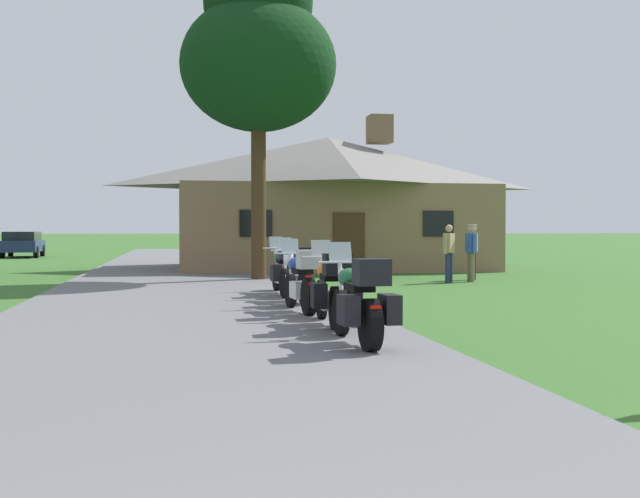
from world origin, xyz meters
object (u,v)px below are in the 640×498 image
(tree_by_lodge_front, at_px, (258,47))
(parked_navy_suv_far_left, at_px, (23,243))
(motorcycle_green_farthest_in_row, at_px, (284,270))
(bystander_tan_shirt_near_lodge, at_px, (473,249))
(bystander_tan_shirt_by_tree, at_px, (449,250))
(bystander_blue_shirt_beside_signpost, at_px, (471,249))
(motorcycle_blue_third_in_row, at_px, (301,281))
(motorcycle_orange_second_in_row, at_px, (331,290))
(motorcycle_white_fourth_in_row, at_px, (297,274))
(motorcycle_green_nearest_to_camera, at_px, (360,302))

(tree_by_lodge_front, relative_size, parked_navy_suv_far_left, 2.12)
(motorcycle_green_farthest_in_row, bearing_deg, bystander_tan_shirt_near_lodge, 33.67)
(bystander_tan_shirt_by_tree, xyz_separation_m, parked_navy_suv_far_left, (-15.96, 23.67, -0.15))
(bystander_blue_shirt_beside_signpost, bearing_deg, motorcycle_blue_third_in_row, 140.13)
(bystander_tan_shirt_near_lodge, bearing_deg, motorcycle_orange_second_in_row, 0.08)
(motorcycle_white_fourth_in_row, height_order, parked_navy_suv_far_left, parked_navy_suv_far_left)
(motorcycle_green_farthest_in_row, relative_size, bystander_tan_shirt_near_lodge, 1.24)
(bystander_tan_shirt_near_lodge, relative_size, bystander_tan_shirt_by_tree, 1.01)
(motorcycle_orange_second_in_row, height_order, motorcycle_blue_third_in_row, same)
(motorcycle_green_nearest_to_camera, distance_m, bystander_blue_shirt_beside_signpost, 13.59)
(bystander_tan_shirt_near_lodge, relative_size, parked_navy_suv_far_left, 0.36)
(motorcycle_blue_third_in_row, bearing_deg, bystander_blue_shirt_beside_signpost, 47.51)
(motorcycle_green_farthest_in_row, bearing_deg, motorcycle_blue_third_in_row, -96.21)
(motorcycle_orange_second_in_row, xyz_separation_m, bystander_tan_shirt_near_lodge, (6.50, 10.86, 0.34))
(motorcycle_green_nearest_to_camera, relative_size, motorcycle_blue_third_in_row, 1.00)
(motorcycle_green_nearest_to_camera, xyz_separation_m, bystander_tan_shirt_near_lodge, (6.54, 12.93, 0.34))
(motorcycle_green_farthest_in_row, xyz_separation_m, tree_by_lodge_front, (-0.02, 5.42, 6.28))
(bystander_blue_shirt_beside_signpost, distance_m, parked_navy_suv_far_left, 28.78)
(bystander_tan_shirt_near_lodge, xyz_separation_m, parked_navy_suv_far_left, (-17.10, 22.61, -0.17))
(motorcycle_orange_second_in_row, distance_m, bystander_tan_shirt_near_lodge, 12.66)
(motorcycle_green_nearest_to_camera, xyz_separation_m, motorcycle_orange_second_in_row, (0.04, 2.08, 0.00))
(motorcycle_green_farthest_in_row, bearing_deg, parked_navy_suv_far_left, 108.38)
(motorcycle_white_fourth_in_row, distance_m, motorcycle_green_farthest_in_row, 2.01)
(motorcycle_blue_third_in_row, bearing_deg, motorcycle_white_fourth_in_row, 79.29)
(motorcycle_green_farthest_in_row, height_order, parked_navy_suv_far_left, parked_navy_suv_far_left)
(motorcycle_orange_second_in_row, xyz_separation_m, motorcycle_blue_third_in_row, (-0.14, 2.08, 0.01))
(motorcycle_orange_second_in_row, relative_size, motorcycle_blue_third_in_row, 1.00)
(motorcycle_green_farthest_in_row, distance_m, bystander_blue_shirt_beside_signpost, 7.21)
(motorcycle_green_nearest_to_camera, distance_m, bystander_tan_shirt_by_tree, 13.05)
(motorcycle_green_nearest_to_camera, xyz_separation_m, motorcycle_green_farthest_in_row, (0.13, 8.17, 0.00))
(motorcycle_green_nearest_to_camera, xyz_separation_m, tree_by_lodge_front, (0.10, 13.59, 6.28))
(motorcycle_white_fourth_in_row, relative_size, bystander_tan_shirt_by_tree, 1.25)
(motorcycle_green_nearest_to_camera, relative_size, bystander_tan_shirt_near_lodge, 1.24)
(tree_by_lodge_front, bearing_deg, motorcycle_green_nearest_to_camera, -90.44)
(tree_by_lodge_front, distance_m, parked_navy_suv_far_left, 25.16)
(motorcycle_white_fourth_in_row, bearing_deg, motorcycle_green_nearest_to_camera, -99.26)
(bystander_blue_shirt_beside_signpost, distance_m, tree_by_lodge_front, 8.61)
(motorcycle_blue_third_in_row, height_order, bystander_blue_shirt_beside_signpost, bystander_blue_shirt_beside_signpost)
(motorcycle_blue_third_in_row, bearing_deg, parked_navy_suv_far_left, 104.09)
(motorcycle_white_fourth_in_row, bearing_deg, tree_by_lodge_front, 82.07)
(motorcycle_orange_second_in_row, relative_size, bystander_blue_shirt_beside_signpost, 1.24)
(motorcycle_green_nearest_to_camera, distance_m, motorcycle_green_farthest_in_row, 8.17)
(motorcycle_blue_third_in_row, xyz_separation_m, motorcycle_white_fourth_in_row, (0.22, 2.01, 0.00))
(motorcycle_white_fourth_in_row, relative_size, bystander_tan_shirt_near_lodge, 1.23)
(bystander_tan_shirt_near_lodge, distance_m, bystander_blue_shirt_beside_signpost, 0.90)
(bystander_tan_shirt_near_lodge, bearing_deg, bystander_tan_shirt_by_tree, -16.16)
(motorcycle_green_nearest_to_camera, bearing_deg, bystander_blue_shirt_beside_signpost, 60.63)
(motorcycle_white_fourth_in_row, bearing_deg, parked_navy_suv_far_left, 101.90)
(bystander_tan_shirt_near_lodge, bearing_deg, parked_navy_suv_far_left, -111.91)
(tree_by_lodge_front, bearing_deg, motorcycle_orange_second_in_row, -90.32)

